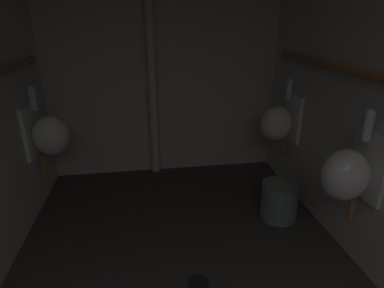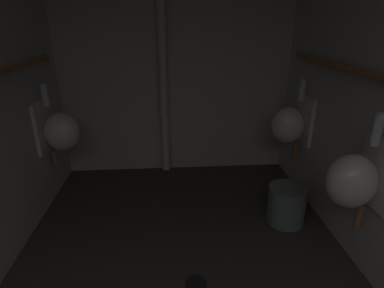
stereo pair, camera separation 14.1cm
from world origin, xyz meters
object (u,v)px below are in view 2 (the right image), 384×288
urinal_right_far (290,124)px  floor_drain (196,283)px  urinal_right_mid (355,179)px  urinal_left_mid (59,130)px  standpipe_back_wall (163,62)px  waste_bin (286,205)px

urinal_right_far → floor_drain: size_ratio=5.39×
urinal_right_mid → urinal_right_far: 1.06m
floor_drain → urinal_left_mid: bearing=134.4°
urinal_right_mid → floor_drain: 1.17m
urinal_right_mid → urinal_left_mid: bearing=153.0°
standpipe_back_wall → floor_drain: 2.00m
floor_drain → waste_bin: size_ratio=0.45×
urinal_left_mid → floor_drain: size_ratio=5.39×
floor_drain → waste_bin: 1.01m
urinal_right_far → waste_bin: urinal_right_far is taller
urinal_left_mid → standpipe_back_wall: (0.90, 0.50, 0.51)m
urinal_right_far → standpipe_back_wall: bearing=157.6°
standpipe_back_wall → waste_bin: (0.98, -1.00, -1.02)m
urinal_right_far → waste_bin: bearing=-107.6°
urinal_left_mid → urinal_right_mid: bearing=-27.0°
urinal_left_mid → urinal_right_far: size_ratio=1.00×
waste_bin → standpipe_back_wall: bearing=134.5°
urinal_left_mid → waste_bin: 2.01m
urinal_right_mid → floor_drain: bearing=-175.8°
urinal_right_mid → urinal_right_far: same height
urinal_left_mid → urinal_right_mid: 2.30m
urinal_right_mid → urinal_right_far: bearing=90.0°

